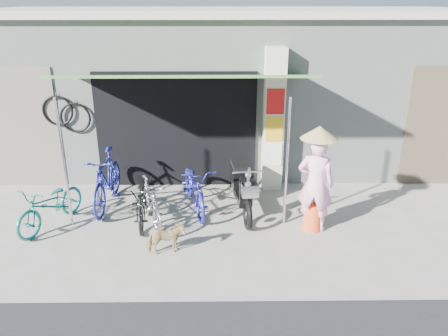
{
  "coord_description": "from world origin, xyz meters",
  "views": [
    {
      "loc": [
        -0.29,
        -6.4,
        3.87
      ],
      "look_at": [
        -0.2,
        1.0,
        1.0
      ],
      "focal_mm": 35.0,
      "sensor_mm": 36.0,
      "label": 1
    }
  ],
  "objects_px": {
    "moped": "(241,187)",
    "nun": "(316,181)",
    "bike_teal": "(51,205)",
    "bike_blue": "(107,180)",
    "street_dog": "(166,239)",
    "bike_silver": "(150,203)",
    "bike_black": "(143,201)",
    "bike_navy": "(195,186)"
  },
  "relations": [
    {
      "from": "moped",
      "to": "nun",
      "type": "xyz_separation_m",
      "value": [
        1.25,
        -0.73,
        0.43
      ]
    },
    {
      "from": "nun",
      "to": "moped",
      "type": "bearing_deg",
      "value": -10.82
    },
    {
      "from": "bike_teal",
      "to": "nun",
      "type": "relative_size",
      "value": 0.84
    },
    {
      "from": "bike_blue",
      "to": "street_dog",
      "type": "xyz_separation_m",
      "value": [
        1.34,
        -1.77,
        -0.3
      ]
    },
    {
      "from": "bike_teal",
      "to": "street_dog",
      "type": "height_order",
      "value": "bike_teal"
    },
    {
      "from": "bike_blue",
      "to": "bike_silver",
      "type": "xyz_separation_m",
      "value": [
        0.96,
        -0.8,
        -0.12
      ]
    },
    {
      "from": "street_dog",
      "to": "moped",
      "type": "xyz_separation_m",
      "value": [
        1.28,
        1.54,
        0.24
      ]
    },
    {
      "from": "bike_black",
      "to": "moped",
      "type": "relative_size",
      "value": 0.8
    },
    {
      "from": "bike_blue",
      "to": "bike_black",
      "type": "relative_size",
      "value": 1.2
    },
    {
      "from": "bike_teal",
      "to": "bike_silver",
      "type": "bearing_deg",
      "value": 23.04
    },
    {
      "from": "bike_silver",
      "to": "bike_navy",
      "type": "height_order",
      "value": "bike_navy"
    },
    {
      "from": "bike_blue",
      "to": "bike_navy",
      "type": "distance_m",
      "value": 1.73
    },
    {
      "from": "bike_blue",
      "to": "bike_silver",
      "type": "bearing_deg",
      "value": -38.41
    },
    {
      "from": "bike_black",
      "to": "bike_navy",
      "type": "height_order",
      "value": "bike_navy"
    },
    {
      "from": "bike_teal",
      "to": "moped",
      "type": "relative_size",
      "value": 0.82
    },
    {
      "from": "street_dog",
      "to": "moped",
      "type": "bearing_deg",
      "value": -55.09
    },
    {
      "from": "bike_blue",
      "to": "bike_navy",
      "type": "bearing_deg",
      "value": -3.07
    },
    {
      "from": "bike_navy",
      "to": "street_dog",
      "type": "distance_m",
      "value": 1.69
    },
    {
      "from": "moped",
      "to": "nun",
      "type": "bearing_deg",
      "value": -36.67
    },
    {
      "from": "bike_blue",
      "to": "bike_navy",
      "type": "relative_size",
      "value": 1.04
    },
    {
      "from": "bike_teal",
      "to": "nun",
      "type": "distance_m",
      "value": 4.74
    },
    {
      "from": "street_dog",
      "to": "bike_silver",
      "type": "bearing_deg",
      "value": 6.18
    },
    {
      "from": "moped",
      "to": "bike_silver",
      "type": "bearing_deg",
      "value": -167.33
    },
    {
      "from": "bike_teal",
      "to": "nun",
      "type": "bearing_deg",
      "value": 20.85
    },
    {
      "from": "bike_navy",
      "to": "street_dog",
      "type": "bearing_deg",
      "value": -117.09
    },
    {
      "from": "bike_blue",
      "to": "bike_silver",
      "type": "height_order",
      "value": "bike_blue"
    },
    {
      "from": "nun",
      "to": "bike_black",
      "type": "bearing_deg",
      "value": 13.74
    },
    {
      "from": "bike_black",
      "to": "street_dog",
      "type": "xyz_separation_m",
      "value": [
        0.55,
        -1.12,
        -0.15
      ]
    },
    {
      "from": "moped",
      "to": "bike_blue",
      "type": "bearing_deg",
      "value": 168.73
    },
    {
      "from": "bike_teal",
      "to": "bike_black",
      "type": "height_order",
      "value": "bike_teal"
    },
    {
      "from": "bike_navy",
      "to": "bike_blue",
      "type": "bearing_deg",
      "value": 161.49
    },
    {
      "from": "nun",
      "to": "bike_silver",
      "type": "bearing_deg",
      "value": 16.39
    },
    {
      "from": "nun",
      "to": "bike_blue",
      "type": "bearing_deg",
      "value": 5.62
    },
    {
      "from": "bike_black",
      "to": "moped",
      "type": "height_order",
      "value": "moped"
    },
    {
      "from": "bike_silver",
      "to": "street_dog",
      "type": "bearing_deg",
      "value": -90.73
    },
    {
      "from": "bike_blue",
      "to": "bike_black",
      "type": "bearing_deg",
      "value": -37.71
    },
    {
      "from": "bike_silver",
      "to": "bike_teal",
      "type": "bearing_deg",
      "value": 158.12
    },
    {
      "from": "bike_black",
      "to": "street_dog",
      "type": "height_order",
      "value": "bike_black"
    },
    {
      "from": "bike_silver",
      "to": "moped",
      "type": "height_order",
      "value": "moped"
    },
    {
      "from": "bike_teal",
      "to": "bike_blue",
      "type": "bearing_deg",
      "value": 67.18
    },
    {
      "from": "moped",
      "to": "street_dog",
      "type": "bearing_deg",
      "value": -136.06
    },
    {
      "from": "bike_silver",
      "to": "street_dog",
      "type": "distance_m",
      "value": 1.06
    }
  ]
}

